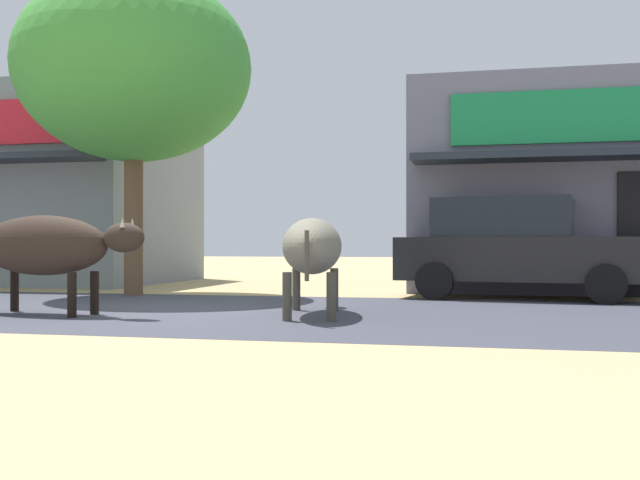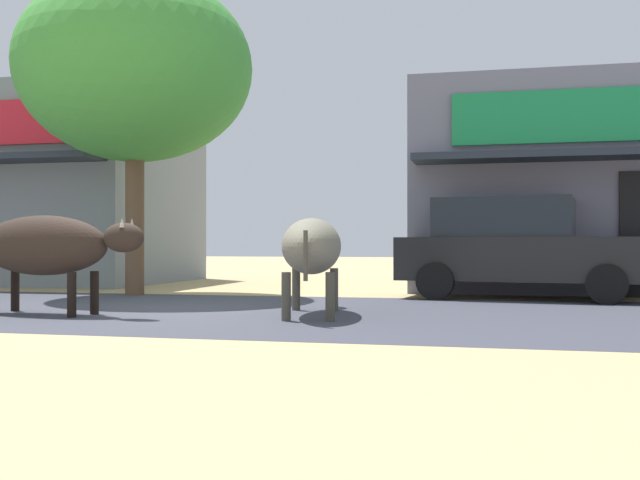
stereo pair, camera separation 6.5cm
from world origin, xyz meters
name	(u,v)px [view 2 (the right image)]	position (x,y,z in m)	size (l,w,h in m)	color
ground	(154,309)	(0.00, 0.00, 0.00)	(80.00, 80.00, 0.00)	tan
asphalt_road	(154,309)	(0.00, 0.00, 0.00)	(72.00, 5.76, 0.00)	#3D3E49
storefront_left_cafe	(2,191)	(-6.96, 6.34, 2.15)	(8.45, 5.63, 4.28)	gray
storefront_right_club	(623,189)	(6.95, 6.33, 1.97)	(7.93, 5.63, 3.92)	slate
roadside_tree	(135,69)	(-1.60, 2.59, 3.95)	(4.08, 4.08, 5.60)	brown
parked_hatchback_car	(518,247)	(4.89, 3.38, 0.84)	(4.13, 2.38, 1.64)	black
cow_near_brown	(47,246)	(-1.00, -0.99, 0.86)	(2.57, 0.89, 1.26)	#30241D
cow_far_dark	(312,247)	(2.30, -0.28, 0.86)	(1.11, 2.76, 1.21)	slate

